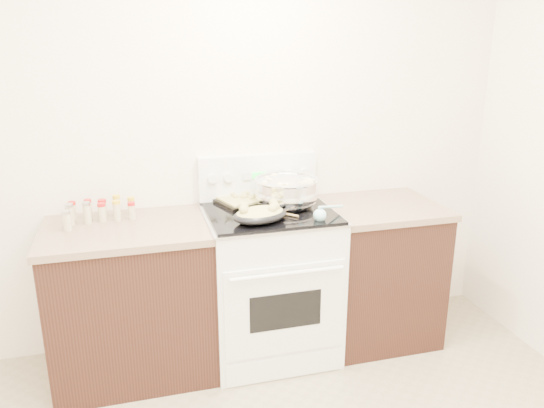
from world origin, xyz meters
name	(u,v)px	position (x,y,z in m)	size (l,w,h in m)	color
room_shell	(280,118)	(0.00, 0.00, 1.70)	(4.10, 3.60, 2.75)	white
counter_left	(133,300)	(-0.48, 1.43, 0.46)	(0.93, 0.67, 0.92)	black
counter_right	(376,270)	(1.08, 1.43, 0.46)	(0.73, 0.67, 0.92)	black
kitchen_range	(270,280)	(0.35, 1.42, 0.49)	(0.78, 0.73, 1.22)	white
mixing_bowl	(286,192)	(0.47, 1.48, 1.03)	(0.41, 0.41, 0.23)	silver
roasting_pan	(260,214)	(0.24, 1.24, 0.99)	(0.37, 0.31, 0.12)	black
baking_sheet	(250,199)	(0.28, 1.63, 0.96)	(0.47, 0.40, 0.06)	black
wooden_spoon	(274,216)	(0.34, 1.29, 0.95)	(0.19, 0.20, 0.04)	#9F7C49
blue_ladle	(321,214)	(0.59, 1.19, 0.97)	(0.23, 0.17, 0.09)	#9CE1E9
spice_jars	(98,211)	(-0.63, 1.57, 0.98)	(0.39, 0.24, 0.13)	#BFB28C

